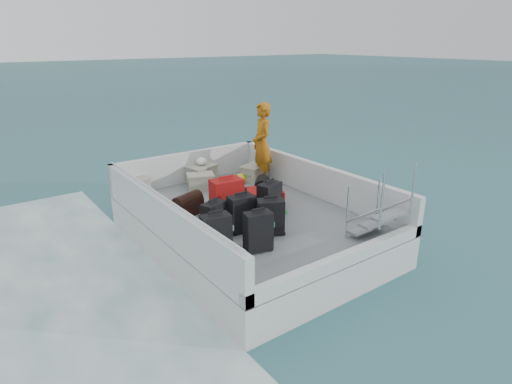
{
  "coord_description": "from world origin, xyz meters",
  "views": [
    {
      "loc": [
        -4.29,
        -6.15,
        3.75
      ],
      "look_at": [
        0.22,
        0.05,
        1.0
      ],
      "focal_mm": 30.0,
      "sensor_mm": 36.0,
      "label": 1
    }
  ],
  "objects_px": {
    "suitcase_0": "(216,236)",
    "suitcase_4": "(241,214)",
    "crate_1": "(201,182)",
    "passenger": "(262,144)",
    "crate_3": "(254,174)",
    "suitcase_3": "(258,232)",
    "suitcase_8": "(261,198)",
    "suitcase_7": "(269,200)",
    "suitcase_5": "(227,200)",
    "crate_0": "(135,188)",
    "suitcase_6": "(270,217)",
    "crate_2": "(202,174)",
    "suitcase_1": "(214,220)"
  },
  "relations": [
    {
      "from": "suitcase_0",
      "to": "suitcase_4",
      "type": "distance_m",
      "value": 0.97
    },
    {
      "from": "crate_1",
      "to": "passenger",
      "type": "height_order",
      "value": "passenger"
    },
    {
      "from": "crate_3",
      "to": "suitcase_3",
      "type": "bearing_deg",
      "value": -124.86
    },
    {
      "from": "suitcase_3",
      "to": "suitcase_8",
      "type": "relative_size",
      "value": 0.79
    },
    {
      "from": "suitcase_7",
      "to": "crate_3",
      "type": "bearing_deg",
      "value": 46.02
    },
    {
      "from": "crate_1",
      "to": "suitcase_8",
      "type": "bearing_deg",
      "value": -71.59
    },
    {
      "from": "suitcase_8",
      "to": "crate_3",
      "type": "xyz_separation_m",
      "value": [
        0.81,
        1.36,
        0.01
      ]
    },
    {
      "from": "suitcase_8",
      "to": "crate_1",
      "type": "distance_m",
      "value": 1.63
    },
    {
      "from": "suitcase_5",
      "to": "crate_0",
      "type": "distance_m",
      "value": 2.38
    },
    {
      "from": "suitcase_3",
      "to": "suitcase_6",
      "type": "height_order",
      "value": "suitcase_3"
    },
    {
      "from": "crate_1",
      "to": "suitcase_5",
      "type": "bearing_deg",
      "value": -103.52
    },
    {
      "from": "suitcase_4",
      "to": "suitcase_8",
      "type": "height_order",
      "value": "suitcase_4"
    },
    {
      "from": "suitcase_4",
      "to": "crate_2",
      "type": "bearing_deg",
      "value": 80.65
    },
    {
      "from": "crate_2",
      "to": "crate_1",
      "type": "bearing_deg",
      "value": -122.67
    },
    {
      "from": "suitcase_3",
      "to": "suitcase_6",
      "type": "bearing_deg",
      "value": 47.67
    },
    {
      "from": "crate_2",
      "to": "passenger",
      "type": "xyz_separation_m",
      "value": [
        1.06,
        -0.88,
        0.73
      ]
    },
    {
      "from": "crate_0",
      "to": "crate_3",
      "type": "relative_size",
      "value": 1.0
    },
    {
      "from": "suitcase_5",
      "to": "crate_0",
      "type": "height_order",
      "value": "suitcase_5"
    },
    {
      "from": "suitcase_3",
      "to": "crate_3",
      "type": "xyz_separation_m",
      "value": [
        2.01,
        2.89,
        -0.15
      ]
    },
    {
      "from": "crate_1",
      "to": "suitcase_4",
      "type": "bearing_deg",
      "value": -102.18
    },
    {
      "from": "crate_2",
      "to": "suitcase_7",
      "type": "bearing_deg",
      "value": -89.06
    },
    {
      "from": "suitcase_5",
      "to": "suitcase_6",
      "type": "bearing_deg",
      "value": -67.65
    },
    {
      "from": "crate_2",
      "to": "passenger",
      "type": "relative_size",
      "value": 0.34
    },
    {
      "from": "suitcase_1",
      "to": "passenger",
      "type": "bearing_deg",
      "value": 18.22
    },
    {
      "from": "suitcase_3",
      "to": "crate_3",
      "type": "height_order",
      "value": "suitcase_3"
    },
    {
      "from": "suitcase_6",
      "to": "crate_3",
      "type": "height_order",
      "value": "suitcase_6"
    },
    {
      "from": "suitcase_3",
      "to": "crate_1",
      "type": "relative_size",
      "value": 1.2
    },
    {
      "from": "crate_2",
      "to": "suitcase_4",
      "type": "bearing_deg",
      "value": -105.8
    },
    {
      "from": "suitcase_6",
      "to": "suitcase_7",
      "type": "bearing_deg",
      "value": 80.99
    },
    {
      "from": "crate_2",
      "to": "crate_3",
      "type": "bearing_deg",
      "value": -31.03
    },
    {
      "from": "suitcase_5",
      "to": "crate_3",
      "type": "distance_m",
      "value": 2.35
    },
    {
      "from": "suitcase_6",
      "to": "crate_2",
      "type": "xyz_separation_m",
      "value": [
        0.44,
        3.15,
        -0.12
      ]
    },
    {
      "from": "suitcase_3",
      "to": "passenger",
      "type": "bearing_deg",
      "value": 64.85
    },
    {
      "from": "suitcase_1",
      "to": "suitcase_6",
      "type": "bearing_deg",
      "value": -47.81
    },
    {
      "from": "suitcase_7",
      "to": "suitcase_1",
      "type": "bearing_deg",
      "value": 173.05
    },
    {
      "from": "suitcase_1",
      "to": "suitcase_4",
      "type": "relative_size",
      "value": 0.96
    },
    {
      "from": "crate_0",
      "to": "crate_3",
      "type": "height_order",
      "value": "crate_0"
    },
    {
      "from": "suitcase_0",
      "to": "crate_0",
      "type": "xyz_separation_m",
      "value": [
        -0.01,
        3.3,
        -0.17
      ]
    },
    {
      "from": "suitcase_0",
      "to": "suitcase_8",
      "type": "height_order",
      "value": "suitcase_0"
    },
    {
      "from": "suitcase_0",
      "to": "suitcase_5",
      "type": "relative_size",
      "value": 0.89
    },
    {
      "from": "suitcase_3",
      "to": "suitcase_7",
      "type": "height_order",
      "value": "suitcase_3"
    },
    {
      "from": "suitcase_4",
      "to": "crate_3",
      "type": "height_order",
      "value": "suitcase_4"
    },
    {
      "from": "suitcase_3",
      "to": "suitcase_6",
      "type": "distance_m",
      "value": 0.65
    },
    {
      "from": "suitcase_6",
      "to": "suitcase_4",
      "type": "bearing_deg",
      "value": 160.09
    },
    {
      "from": "suitcase_3",
      "to": "crate_1",
      "type": "xyz_separation_m",
      "value": [
        0.69,
        3.08,
        -0.16
      ]
    },
    {
      "from": "suitcase_1",
      "to": "crate_1",
      "type": "bearing_deg",
      "value": 46.65
    },
    {
      "from": "crate_0",
      "to": "crate_2",
      "type": "relative_size",
      "value": 0.91
    },
    {
      "from": "suitcase_8",
      "to": "crate_0",
      "type": "xyz_separation_m",
      "value": [
        -1.84,
        1.98,
        0.01
      ]
    },
    {
      "from": "crate_2",
      "to": "crate_3",
      "type": "height_order",
      "value": "crate_2"
    },
    {
      "from": "suitcase_4",
      "to": "suitcase_6",
      "type": "xyz_separation_m",
      "value": [
        0.34,
        -0.37,
        -0.02
      ]
    }
  ]
}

